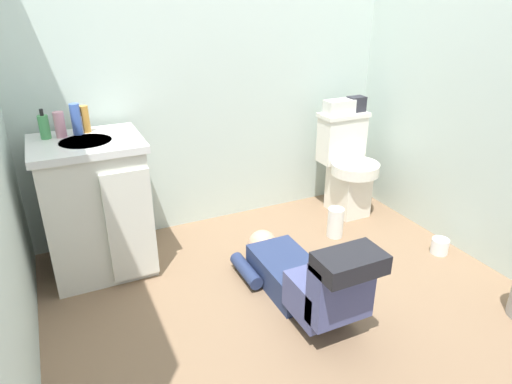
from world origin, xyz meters
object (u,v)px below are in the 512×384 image
object	(u,v)px
person_plumber	(303,277)
bottle_pink	(60,125)
toilet	(347,166)
soap_dispenser	(44,127)
tissue_box	(339,107)
bottle_amber	(85,119)
bottle_blue	(76,119)
toilet_paper_roll	(440,246)
toiletry_bag	(356,104)
paper_towel_roll	(335,223)
vanity_cabinet	(96,206)
faucet	(81,125)

from	to	relation	value
person_plumber	bottle_pink	world-z (taller)	bottle_pink
toilet	soap_dispenser	xyz separation A→B (m)	(-2.00, 0.10, 0.52)
tissue_box	bottle_amber	world-z (taller)	bottle_amber
toilet	soap_dispenser	bearing A→B (deg)	177.21
person_plumber	bottle_blue	distance (m)	1.54
person_plumber	bottle_pink	xyz separation A→B (m)	(-1.03, 0.96, 0.72)
tissue_box	toilet_paper_roll	world-z (taller)	tissue_box
person_plumber	toilet_paper_roll	distance (m)	1.09
person_plumber	toilet_paper_roll	size ratio (longest dim) A/B	9.68
bottle_pink	toiletry_bag	bearing A→B (deg)	-0.02
bottle_blue	toiletry_bag	bearing A→B (deg)	-0.44
toilet	tissue_box	world-z (taller)	tissue_box
bottle_blue	paper_towel_roll	world-z (taller)	bottle_blue
toilet	toilet_paper_roll	size ratio (longest dim) A/B	6.82
vanity_cabinet	person_plumber	distance (m)	1.27
vanity_cabinet	soap_dispenser	bearing A→B (deg)	146.90
toiletry_bag	paper_towel_roll	bearing A→B (deg)	-134.65
faucet	bottle_amber	world-z (taller)	bottle_amber
person_plumber	bottle_blue	bearing A→B (deg)	134.13
person_plumber	bottle_amber	world-z (taller)	bottle_amber
person_plumber	bottle_amber	bearing A→B (deg)	131.91
toilet_paper_roll	paper_towel_roll	bearing A→B (deg)	135.74
tissue_box	toiletry_bag	distance (m)	0.15
tissue_box	bottle_pink	xyz separation A→B (m)	(-1.87, 0.00, 0.09)
toilet	person_plumber	size ratio (longest dim) A/B	0.70
bottle_amber	tissue_box	bearing A→B (deg)	-1.26
soap_dispenser	bottle_blue	distance (m)	0.17
vanity_cabinet	toiletry_bag	distance (m)	1.95
toiletry_bag	tissue_box	bearing A→B (deg)	180.00
paper_towel_roll	toilet_paper_roll	world-z (taller)	paper_towel_roll
vanity_cabinet	bottle_blue	bearing A→B (deg)	100.15
toiletry_bag	soap_dispenser	size ratio (longest dim) A/B	0.75
person_plumber	soap_dispenser	distance (m)	1.64
soap_dispenser	paper_towel_roll	bearing A→B (deg)	-13.79
vanity_cabinet	bottle_blue	xyz separation A→B (m)	(-0.02, 0.13, 0.49)
toilet_paper_roll	tissue_box	bearing A→B (deg)	104.88
toiletry_bag	bottle_blue	size ratio (longest dim) A/B	0.70
vanity_cabinet	toilet_paper_roll	world-z (taller)	vanity_cabinet
vanity_cabinet	bottle_amber	size ratio (longest dim) A/B	5.31
soap_dispenser	bottle_amber	bearing A→B (deg)	8.05
toiletry_bag	bottle_blue	world-z (taller)	bottle_blue
bottle_amber	toilet_paper_roll	world-z (taller)	bottle_amber
soap_dispenser	tissue_box	bearing A→B (deg)	-0.21
vanity_cabinet	bottle_blue	distance (m)	0.51
soap_dispenser	bottle_pink	world-z (taller)	soap_dispenser
soap_dispenser	person_plumber	bearing A→B (deg)	-40.93
person_plumber	tissue_box	distance (m)	1.42
toilet	vanity_cabinet	distance (m)	1.81
tissue_box	bottle_pink	world-z (taller)	bottle_pink
faucet	toilet_paper_roll	size ratio (longest dim) A/B	0.91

